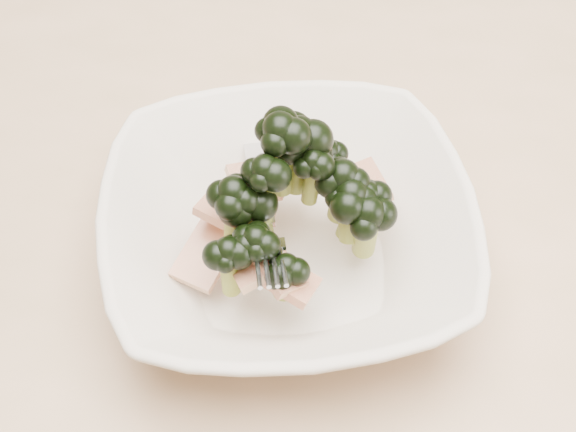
% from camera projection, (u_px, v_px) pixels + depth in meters
% --- Properties ---
extents(dining_table, '(1.20, 0.80, 0.75)m').
position_uv_depth(dining_table, '(357.00, 282.00, 0.71)').
color(dining_table, tan).
rests_on(dining_table, ground).
extents(broccoli_dish, '(0.32, 0.32, 0.14)m').
position_uv_depth(broccoli_dish, '(290.00, 225.00, 0.57)').
color(broccoli_dish, beige).
rests_on(broccoli_dish, dining_table).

